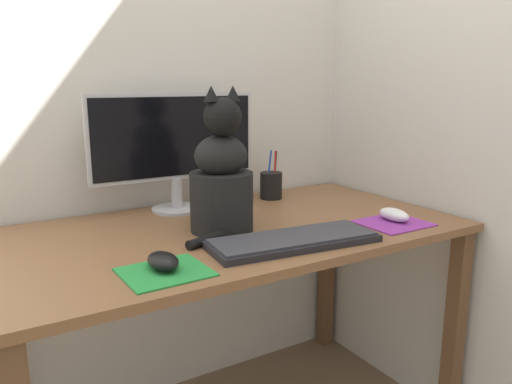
{
  "coord_description": "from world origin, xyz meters",
  "views": [
    {
      "loc": [
        -0.69,
        -1.27,
        1.15
      ],
      "look_at": [
        0.01,
        -0.12,
        0.86
      ],
      "focal_mm": 35.0,
      "sensor_mm": 36.0,
      "label": 1
    }
  ],
  "objects": [
    {
      "name": "cat",
      "position": [
        -0.04,
        -0.02,
        0.88
      ],
      "size": [
        0.26,
        0.22,
        0.42
      ],
      "rotation": [
        0.0,
        0.0,
        -0.01
      ],
      "color": "black",
      "rests_on": "desk"
    },
    {
      "name": "wall_back",
      "position": [
        0.0,
        0.4,
        1.25
      ],
      "size": [
        7.0,
        0.04,
        2.5
      ],
      "color": "beige",
      "rests_on": "ground_plane"
    },
    {
      "name": "desk",
      "position": [
        0.0,
        0.0,
        0.63
      ],
      "size": [
        1.37,
        0.74,
        0.73
      ],
      "color": "brown",
      "rests_on": "ground_plane"
    },
    {
      "name": "mousepad_left",
      "position": [
        -0.31,
        -0.25,
        0.73
      ],
      "size": [
        0.2,
        0.18,
        0.0
      ],
      "rotation": [
        0.0,
        0.0,
        0.03
      ],
      "color": "#238438",
      "rests_on": "desk"
    },
    {
      "name": "keyboard",
      "position": [
        0.06,
        -0.23,
        0.74
      ],
      "size": [
        0.48,
        0.22,
        0.02
      ],
      "rotation": [
        0.0,
        0.0,
        -0.1
      ],
      "color": "black",
      "rests_on": "desk"
    },
    {
      "name": "computer_mouse_right",
      "position": [
        0.46,
        -0.21,
        0.75
      ],
      "size": [
        0.06,
        0.11,
        0.04
      ],
      "color": "white",
      "rests_on": "mousepad_right"
    },
    {
      "name": "pen_cup",
      "position": [
        0.3,
        0.26,
        0.78
      ],
      "size": [
        0.08,
        0.08,
        0.18
      ],
      "color": "black",
      "rests_on": "desk"
    },
    {
      "name": "monitor",
      "position": [
        -0.07,
        0.27,
        0.95
      ],
      "size": [
        0.57,
        0.17,
        0.39
      ],
      "color": "#B2B2B7",
      "rests_on": "desk"
    },
    {
      "name": "wall_side_right",
      "position": [
        0.71,
        0.0,
        1.25
      ],
      "size": [
        0.04,
        7.0,
        2.5
      ],
      "rotation": [
        0.0,
        0.0,
        1.57
      ],
      "color": "beige",
      "rests_on": "ground_plane"
    },
    {
      "name": "mousepad_right",
      "position": [
        0.44,
        -0.23,
        0.73
      ],
      "size": [
        0.2,
        0.18,
        0.0
      ],
      "rotation": [
        0.0,
        0.0,
        -0.0
      ],
      "color": "purple",
      "rests_on": "desk"
    },
    {
      "name": "computer_mouse_left",
      "position": [
        -0.31,
        -0.23,
        0.75
      ],
      "size": [
        0.07,
        0.11,
        0.04
      ],
      "color": "black",
      "rests_on": "mousepad_left"
    }
  ]
}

